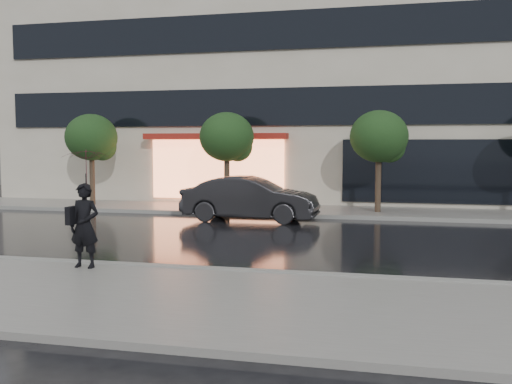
% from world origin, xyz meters
% --- Properties ---
extents(ground, '(120.00, 120.00, 0.00)m').
position_xyz_m(ground, '(0.00, 0.00, 0.00)').
color(ground, black).
rests_on(ground, ground).
extents(sidewalk_near, '(60.00, 4.50, 0.12)m').
position_xyz_m(sidewalk_near, '(0.00, -3.25, 0.06)').
color(sidewalk_near, slate).
rests_on(sidewalk_near, ground).
extents(sidewalk_far, '(60.00, 3.50, 0.12)m').
position_xyz_m(sidewalk_far, '(0.00, 10.25, 0.06)').
color(sidewalk_far, slate).
rests_on(sidewalk_far, ground).
extents(curb_near, '(60.00, 0.25, 0.14)m').
position_xyz_m(curb_near, '(0.00, -1.00, 0.07)').
color(curb_near, gray).
rests_on(curb_near, ground).
extents(curb_far, '(60.00, 0.25, 0.14)m').
position_xyz_m(curb_far, '(0.00, 8.50, 0.07)').
color(curb_far, gray).
rests_on(curb_far, ground).
extents(office_building, '(30.00, 12.76, 18.00)m').
position_xyz_m(office_building, '(-0.00, 17.97, 9.00)').
color(office_building, beige).
rests_on(office_building, ground).
extents(tree_far_west, '(2.20, 2.20, 3.99)m').
position_xyz_m(tree_far_west, '(-8.94, 10.03, 2.92)').
color(tree_far_west, '#33261C').
rests_on(tree_far_west, ground).
extents(tree_mid_west, '(2.20, 2.20, 3.99)m').
position_xyz_m(tree_mid_west, '(-2.94, 10.03, 2.92)').
color(tree_mid_west, '#33261C').
rests_on(tree_mid_west, ground).
extents(tree_mid_east, '(2.20, 2.20, 3.99)m').
position_xyz_m(tree_mid_east, '(3.06, 10.03, 2.92)').
color(tree_mid_east, '#33261C').
rests_on(tree_mid_east, ground).
extents(parked_car, '(4.80, 1.77, 1.57)m').
position_xyz_m(parked_car, '(-1.37, 7.28, 0.78)').
color(parked_car, black).
rests_on(parked_car, ground).
extents(pedestrian_with_umbrella, '(0.99, 1.01, 2.48)m').
position_xyz_m(pedestrian_with_umbrella, '(-2.77, -1.50, 1.74)').
color(pedestrian_with_umbrella, black).
rests_on(pedestrian_with_umbrella, sidewalk_near).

